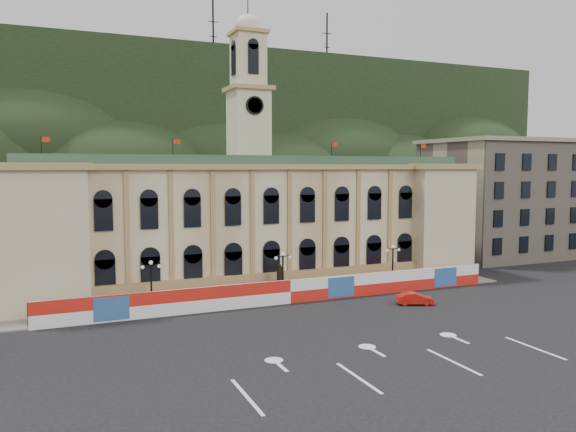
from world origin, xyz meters
name	(u,v)px	position (x,y,z in m)	size (l,w,h in m)	color
ground	(364,345)	(0.00, 0.00, 0.00)	(260.00, 260.00, 0.00)	black
lane_markings	(399,365)	(0.00, -5.00, 0.00)	(26.00, 10.00, 0.02)	white
hill_ridge	(138,148)	(0.03, 121.99, 19.48)	(230.00, 80.00, 64.00)	black
city_hall	(250,219)	(0.00, 27.63, 7.85)	(56.20, 17.60, 37.10)	beige
side_building_right	(498,198)	(43.00, 30.93, 9.33)	(21.00, 17.00, 18.60)	tan
hoarding_fence	(290,291)	(0.06, 15.07, 1.25)	(50.00, 0.44, 2.50)	red
pavement	(280,297)	(0.00, 17.75, 0.08)	(56.00, 5.50, 0.16)	slate
statue	(279,287)	(0.00, 18.00, 1.19)	(1.40, 1.40, 3.72)	#595651
lamp_left	(151,282)	(-14.00, 17.00, 3.07)	(1.96, 0.44, 5.15)	black
lamp_center	(283,271)	(0.00, 17.00, 3.07)	(1.96, 0.44, 5.15)	black
lamp_right	(393,263)	(14.00, 17.00, 3.07)	(1.96, 0.44, 5.15)	black
red_sedan	(415,299)	(11.70, 9.41, 0.63)	(4.07, 2.71, 1.27)	#B9160D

